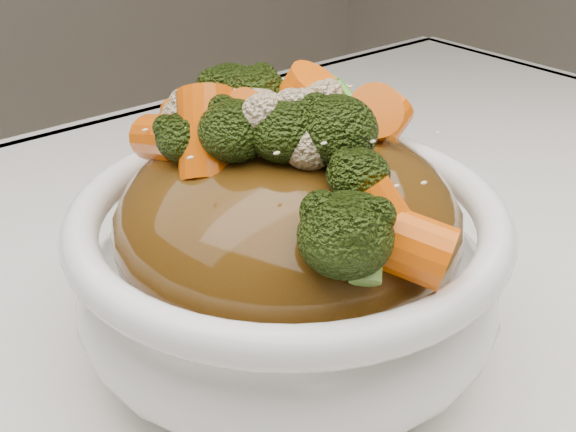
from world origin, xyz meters
TOP-DOWN VIEW (x-y plane):
  - tablecloth at (0.00, 0.00)m, footprint 1.20×0.80m
  - bowl at (0.02, 0.01)m, footprint 0.26×0.26m
  - sauce_base at (0.02, 0.01)m, footprint 0.21×0.21m
  - carrots at (0.02, 0.01)m, footprint 0.21×0.21m
  - broccoli at (0.02, 0.01)m, footprint 0.21×0.21m
  - cauliflower at (0.02, 0.01)m, footprint 0.21×0.21m
  - scallions at (0.02, 0.01)m, footprint 0.15×0.15m
  - sesame_seeds at (0.02, 0.01)m, footprint 0.18×0.18m

SIDE VIEW (x-z plane):
  - tablecloth at x=0.00m, z-range 0.71..0.75m
  - bowl at x=0.02m, z-range 0.75..0.84m
  - sauce_base at x=0.02m, z-range 0.78..0.88m
  - cauliflower at x=0.02m, z-range 0.87..0.91m
  - broccoli at x=0.02m, z-range 0.87..0.92m
  - carrots at x=0.02m, z-range 0.87..0.92m
  - scallions at x=0.02m, z-range 0.88..0.91m
  - sesame_seeds at x=0.02m, z-range 0.89..0.90m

